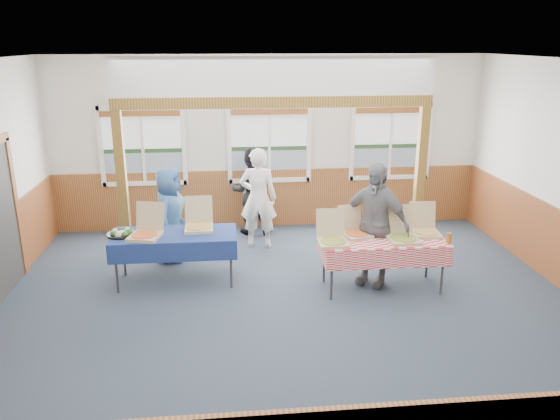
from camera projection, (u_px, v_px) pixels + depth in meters
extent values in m
plane|color=#26323E|center=(291.00, 310.00, 7.28)|extent=(8.00, 8.00, 0.00)
plane|color=white|center=(292.00, 62.00, 6.32)|extent=(8.00, 8.00, 0.00)
plane|color=silver|center=(269.00, 143.00, 10.12)|extent=(8.00, 0.00, 8.00)
plane|color=silver|center=(357.00, 343.00, 3.48)|extent=(8.00, 0.00, 8.00)
cube|color=brown|center=(269.00, 198.00, 10.42)|extent=(7.98, 0.05, 1.10)
cube|color=white|center=(145.00, 183.00, 10.06)|extent=(1.52, 0.05, 0.08)
cube|color=white|center=(140.00, 108.00, 9.64)|extent=(1.52, 0.05, 0.08)
cube|color=white|center=(101.00, 147.00, 9.78)|extent=(0.08, 0.05, 1.46)
cube|color=white|center=(184.00, 145.00, 9.92)|extent=(0.08, 0.05, 1.46)
cube|color=white|center=(143.00, 146.00, 9.85)|extent=(0.05, 0.05, 1.30)
cube|color=gray|center=(144.00, 167.00, 10.00)|extent=(1.40, 0.02, 0.52)
cube|color=#1F3E1F|center=(143.00, 151.00, 9.91)|extent=(1.40, 0.02, 0.08)
cube|color=#B2B9C0|center=(142.00, 129.00, 9.80)|extent=(1.40, 0.02, 0.70)
cube|color=brown|center=(140.00, 114.00, 9.65)|extent=(1.40, 0.07, 0.10)
cube|color=white|center=(270.00, 180.00, 10.28)|extent=(1.52, 0.05, 0.08)
cube|color=white|center=(269.00, 106.00, 9.86)|extent=(1.52, 0.05, 0.08)
cube|color=white|center=(229.00, 145.00, 10.00)|extent=(0.08, 0.05, 1.46)
cube|color=white|center=(309.00, 143.00, 10.14)|extent=(0.08, 0.05, 1.46)
cube|color=white|center=(269.00, 144.00, 10.07)|extent=(0.05, 0.05, 1.30)
cube|color=gray|center=(269.00, 164.00, 10.22)|extent=(1.40, 0.02, 0.52)
cube|color=#1F3E1F|center=(269.00, 148.00, 10.13)|extent=(1.40, 0.02, 0.08)
cube|color=#B2B9C0|center=(269.00, 127.00, 10.02)|extent=(1.40, 0.02, 0.70)
cube|color=brown|center=(269.00, 112.00, 9.87)|extent=(1.40, 0.07, 0.10)
cube|color=white|center=(388.00, 177.00, 10.49)|extent=(1.52, 0.05, 0.08)
cube|color=white|center=(393.00, 105.00, 10.08)|extent=(1.52, 0.05, 0.08)
cube|color=white|center=(352.00, 142.00, 10.22)|extent=(0.08, 0.05, 1.46)
cube|color=white|center=(429.00, 141.00, 10.36)|extent=(0.08, 0.05, 1.46)
cube|color=white|center=(391.00, 142.00, 10.29)|extent=(0.05, 0.05, 1.30)
cube|color=gray|center=(389.00, 161.00, 10.44)|extent=(1.40, 0.02, 0.52)
cube|color=#1F3E1F|center=(390.00, 146.00, 10.35)|extent=(1.40, 0.02, 0.08)
cube|color=#B2B9C0|center=(391.00, 126.00, 10.23)|extent=(1.40, 0.02, 0.70)
cube|color=brown|center=(393.00, 110.00, 10.09)|extent=(1.40, 0.07, 0.10)
cube|color=brown|center=(122.00, 184.00, 8.87)|extent=(0.15, 0.15, 2.40)
cube|color=brown|center=(420.00, 176.00, 9.34)|extent=(0.15, 0.15, 2.40)
cube|color=brown|center=(275.00, 102.00, 8.72)|extent=(5.15, 0.18, 0.18)
cylinder|color=#313131|center=(116.00, 269.00, 7.66)|extent=(0.04, 0.04, 0.73)
cylinder|color=#313131|center=(124.00, 253.00, 8.23)|extent=(0.04, 0.04, 0.73)
cylinder|color=#313131|center=(231.00, 264.00, 7.81)|extent=(0.04, 0.04, 0.73)
cylinder|color=#313131|center=(230.00, 249.00, 8.38)|extent=(0.04, 0.04, 0.73)
cube|color=#313131|center=(174.00, 235.00, 7.91)|extent=(1.82, 1.00, 0.03)
cube|color=navy|center=(174.00, 234.00, 7.91)|extent=(1.89, 1.07, 0.01)
cube|color=navy|center=(173.00, 253.00, 7.58)|extent=(1.77, 0.30, 0.28)
cube|color=navy|center=(177.00, 234.00, 8.32)|extent=(1.77, 0.30, 0.28)
cylinder|color=#313131|center=(332.00, 275.00, 7.46)|extent=(0.04, 0.04, 0.73)
cylinder|color=#313131|center=(324.00, 259.00, 8.01)|extent=(0.04, 0.04, 0.73)
cylinder|color=#313131|center=(443.00, 271.00, 7.60)|extent=(0.04, 0.04, 0.73)
cylinder|color=#313131|center=(428.00, 255.00, 8.16)|extent=(0.04, 0.04, 0.73)
cube|color=#313131|center=(383.00, 240.00, 7.70)|extent=(1.77, 0.93, 0.03)
cube|color=red|center=(383.00, 239.00, 7.69)|extent=(1.84, 1.00, 0.01)
cube|color=red|center=(391.00, 259.00, 7.37)|extent=(1.74, 0.25, 0.28)
cube|color=red|center=(376.00, 239.00, 8.10)|extent=(1.74, 0.25, 0.28)
cube|color=#C4B382|center=(145.00, 236.00, 7.72)|extent=(0.50, 0.50, 0.05)
cylinder|color=#C9872F|center=(145.00, 234.00, 7.71)|extent=(0.44, 0.44, 0.01)
cube|color=#C4B382|center=(150.00, 216.00, 7.89)|extent=(0.43, 0.19, 0.41)
cube|color=#C4B382|center=(199.00, 228.00, 8.05)|extent=(0.42, 0.42, 0.05)
cylinder|color=#E2B569|center=(199.00, 227.00, 8.04)|extent=(0.36, 0.36, 0.01)
cube|color=#C4B382|center=(199.00, 209.00, 8.21)|extent=(0.41, 0.10, 0.40)
cube|color=#C4B382|center=(333.00, 243.00, 7.48)|extent=(0.40, 0.40, 0.04)
cylinder|color=gold|center=(333.00, 241.00, 7.47)|extent=(0.35, 0.35, 0.01)
cube|color=#C4B382|center=(330.00, 222.00, 7.64)|extent=(0.40, 0.10, 0.39)
cube|color=#C4B382|center=(357.00, 235.00, 7.79)|extent=(0.46, 0.46, 0.04)
cylinder|color=#C9872F|center=(357.00, 233.00, 7.78)|extent=(0.40, 0.40, 0.01)
cube|color=#C4B382|center=(350.00, 217.00, 7.93)|extent=(0.38, 0.19, 0.36)
cube|color=#C4B382|center=(403.00, 240.00, 7.59)|extent=(0.42, 0.42, 0.05)
cylinder|color=gold|center=(403.00, 238.00, 7.58)|extent=(0.37, 0.37, 0.01)
cube|color=#C4B382|center=(398.00, 219.00, 7.76)|extent=(0.41, 0.11, 0.40)
cube|color=#C4B382|center=(426.00, 234.00, 7.84)|extent=(0.41, 0.41, 0.04)
cylinder|color=#E2B569|center=(426.00, 232.00, 7.83)|extent=(0.36, 0.36, 0.01)
cube|color=#C4B382|center=(422.00, 214.00, 8.00)|extent=(0.39, 0.12, 0.38)
cylinder|color=black|center=(121.00, 234.00, 7.83)|extent=(0.41, 0.41, 0.03)
cylinder|color=white|center=(121.00, 233.00, 7.82)|extent=(0.09, 0.09, 0.04)
sphere|color=#325F24|center=(129.00, 232.00, 7.83)|extent=(0.09, 0.09, 0.09)
sphere|color=#B9BBA9|center=(127.00, 230.00, 7.91)|extent=(0.09, 0.09, 0.09)
sphere|color=#325F24|center=(121.00, 230.00, 7.92)|extent=(0.09, 0.09, 0.09)
sphere|color=#B9BBA9|center=(115.00, 231.00, 7.86)|extent=(0.09, 0.09, 0.09)
sphere|color=#325F24|center=(113.00, 234.00, 7.76)|extent=(0.09, 0.09, 0.09)
sphere|color=#B9BBA9|center=(118.00, 235.00, 7.71)|extent=(0.09, 0.09, 0.09)
sphere|color=#325F24|center=(125.00, 234.00, 7.74)|extent=(0.09, 0.09, 0.09)
cylinder|color=#996119|center=(449.00, 238.00, 7.51)|extent=(0.07, 0.07, 0.15)
imported|color=white|center=(258.00, 198.00, 9.26)|extent=(0.70, 0.52, 1.73)
imported|color=black|center=(251.00, 191.00, 9.95)|extent=(0.85, 0.71, 1.59)
imported|color=#3A6191|center=(170.00, 214.00, 8.72)|extent=(0.64, 0.84, 1.55)
imported|color=slate|center=(374.00, 224.00, 7.84)|extent=(1.11, 1.01, 1.82)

